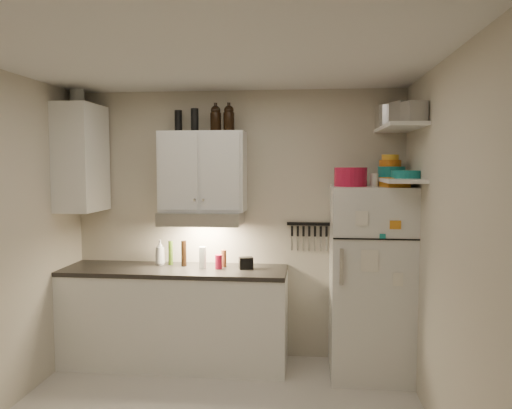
# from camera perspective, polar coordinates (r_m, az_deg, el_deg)

# --- Properties ---
(ceiling) EXTENTS (3.20, 3.00, 0.02)m
(ceiling) POSITION_cam_1_polar(r_m,az_deg,el_deg) (3.46, -5.94, 16.59)
(ceiling) COLOR silver
(ceiling) RESTS_ON ground
(back_wall) EXTENTS (3.20, 0.02, 2.60)m
(back_wall) POSITION_cam_1_polar(r_m,az_deg,el_deg) (4.90, -2.16, -2.32)
(back_wall) COLOR beige
(back_wall) RESTS_ON ground
(right_wall) EXTENTS (0.02, 3.00, 2.60)m
(right_wall) POSITION_cam_1_polar(r_m,az_deg,el_deg) (3.48, 21.27, -5.47)
(right_wall) COLOR beige
(right_wall) RESTS_ON ground
(base_cabinet) EXTENTS (2.10, 0.60, 0.88)m
(base_cabinet) POSITION_cam_1_polar(r_m,az_deg,el_deg) (4.90, -9.21, -12.69)
(base_cabinet) COLOR white
(base_cabinet) RESTS_ON floor
(countertop) EXTENTS (2.10, 0.62, 0.04)m
(countertop) POSITION_cam_1_polar(r_m,az_deg,el_deg) (4.78, -9.28, -7.42)
(countertop) COLOR #262421
(countertop) RESTS_ON base_cabinet
(upper_cabinet) EXTENTS (0.80, 0.33, 0.75)m
(upper_cabinet) POSITION_cam_1_polar(r_m,az_deg,el_deg) (4.75, -6.07, 3.78)
(upper_cabinet) COLOR white
(upper_cabinet) RESTS_ON back_wall
(side_cabinet) EXTENTS (0.33, 0.55, 1.00)m
(side_cabinet) POSITION_cam_1_polar(r_m,az_deg,el_deg) (4.99, -19.33, 5.02)
(side_cabinet) COLOR white
(side_cabinet) RESTS_ON left_wall
(range_hood) EXTENTS (0.76, 0.46, 0.12)m
(range_hood) POSITION_cam_1_polar(r_m,az_deg,el_deg) (4.71, -6.19, -1.53)
(range_hood) COLOR silver
(range_hood) RESTS_ON back_wall
(fridge) EXTENTS (0.70, 0.68, 1.70)m
(fridge) POSITION_cam_1_polar(r_m,az_deg,el_deg) (4.62, 12.92, -8.53)
(fridge) COLOR silver
(fridge) RESTS_ON floor
(shelf_hi) EXTENTS (0.30, 0.95, 0.03)m
(shelf_hi) POSITION_cam_1_polar(r_m,az_deg,el_deg) (4.41, 16.05, 8.45)
(shelf_hi) COLOR white
(shelf_hi) RESTS_ON right_wall
(shelf_lo) EXTENTS (0.30, 0.95, 0.03)m
(shelf_lo) POSITION_cam_1_polar(r_m,az_deg,el_deg) (4.40, 15.93, 2.72)
(shelf_lo) COLOR white
(shelf_lo) RESTS_ON right_wall
(knife_strip) EXTENTS (0.42, 0.02, 0.03)m
(knife_strip) POSITION_cam_1_polar(r_m,az_deg,el_deg) (4.83, 6.05, -2.22)
(knife_strip) COLOR black
(knife_strip) RESTS_ON back_wall
(dutch_oven) EXTENTS (0.32, 0.32, 0.17)m
(dutch_oven) POSITION_cam_1_polar(r_m,az_deg,el_deg) (4.43, 10.75, 3.12)
(dutch_oven) COLOR #AB1334
(dutch_oven) RESTS_ON fridge
(book_stack) EXTENTS (0.23, 0.27, 0.08)m
(book_stack) POSITION_cam_1_polar(r_m,az_deg,el_deg) (4.39, 15.54, 2.47)
(book_stack) COLOR orange
(book_stack) RESTS_ON fridge
(spice_jar) EXTENTS (0.07, 0.07, 0.11)m
(spice_jar) POSITION_cam_1_polar(r_m,az_deg,el_deg) (4.45, 13.37, 2.74)
(spice_jar) COLOR silver
(spice_jar) RESTS_ON fridge
(stock_pot) EXTENTS (0.32, 0.32, 0.21)m
(stock_pot) POSITION_cam_1_polar(r_m,az_deg,el_deg) (4.76, 15.19, 9.60)
(stock_pot) COLOR silver
(stock_pot) RESTS_ON shelf_hi
(tin_a) EXTENTS (0.25, 0.24, 0.19)m
(tin_a) POSITION_cam_1_polar(r_m,az_deg,el_deg) (4.40, 16.63, 9.91)
(tin_a) COLOR #AAAAAD
(tin_a) RESTS_ON shelf_hi
(tin_b) EXTENTS (0.19, 0.19, 0.15)m
(tin_b) POSITION_cam_1_polar(r_m,az_deg,el_deg) (4.06, 17.61, 10.07)
(tin_b) COLOR #AAAAAD
(tin_b) RESTS_ON shelf_hi
(bowl_teal) EXTENTS (0.24, 0.24, 0.10)m
(bowl_teal) POSITION_cam_1_polar(r_m,az_deg,el_deg) (4.66, 15.21, 3.61)
(bowl_teal) COLOR #177E7C
(bowl_teal) RESTS_ON shelf_lo
(bowl_orange) EXTENTS (0.19, 0.19, 0.06)m
(bowl_orange) POSITION_cam_1_polar(r_m,az_deg,el_deg) (4.64, 15.08, 4.57)
(bowl_orange) COLOR #CA6213
(bowl_orange) RESTS_ON bowl_teal
(bowl_yellow) EXTENTS (0.15, 0.15, 0.05)m
(bowl_yellow) POSITION_cam_1_polar(r_m,az_deg,el_deg) (4.64, 15.10, 5.23)
(bowl_yellow) COLOR gold
(bowl_yellow) RESTS_ON bowl_orange
(plates) EXTENTS (0.33, 0.33, 0.07)m
(plates) POSITION_cam_1_polar(r_m,az_deg,el_deg) (4.34, 16.88, 3.31)
(plates) COLOR #177E7C
(plates) RESTS_ON shelf_lo
(growler_a) EXTENTS (0.12, 0.12, 0.24)m
(growler_a) POSITION_cam_1_polar(r_m,az_deg,el_deg) (4.70, -4.63, 9.82)
(growler_a) COLOR black
(growler_a) RESTS_ON upper_cabinet
(growler_b) EXTENTS (0.13, 0.13, 0.24)m
(growler_b) POSITION_cam_1_polar(r_m,az_deg,el_deg) (4.68, -3.12, 9.86)
(growler_b) COLOR black
(growler_b) RESTS_ON upper_cabinet
(thermos_a) EXTENTS (0.09, 0.09, 0.21)m
(thermos_a) POSITION_cam_1_polar(r_m,az_deg,el_deg) (4.74, -7.02, 9.58)
(thermos_a) COLOR black
(thermos_a) RESTS_ON upper_cabinet
(thermos_b) EXTENTS (0.08, 0.08, 0.20)m
(thermos_b) POSITION_cam_1_polar(r_m,az_deg,el_deg) (4.86, -8.86, 9.40)
(thermos_b) COLOR black
(thermos_b) RESTS_ON upper_cabinet
(side_jar) EXTENTS (0.17, 0.17, 0.18)m
(side_jar) POSITION_cam_1_polar(r_m,az_deg,el_deg) (5.12, -19.77, 11.60)
(side_jar) COLOR silver
(side_jar) RESTS_ON side_cabinet
(soap_bottle) EXTENTS (0.13, 0.13, 0.27)m
(soap_bottle) POSITION_cam_1_polar(r_m,az_deg,el_deg) (4.92, -10.91, -5.24)
(soap_bottle) COLOR white
(soap_bottle) RESTS_ON countertop
(pepper_mill) EXTENTS (0.06, 0.06, 0.16)m
(pepper_mill) POSITION_cam_1_polar(r_m,az_deg,el_deg) (4.77, -3.70, -6.17)
(pepper_mill) COLOR brown
(pepper_mill) RESTS_ON countertop
(oil_bottle) EXTENTS (0.05, 0.05, 0.23)m
(oil_bottle) POSITION_cam_1_polar(r_m,az_deg,el_deg) (4.91, -9.73, -5.47)
(oil_bottle) COLOR #3A5816
(oil_bottle) RESTS_ON countertop
(vinegar_bottle) EXTENTS (0.06, 0.06, 0.25)m
(vinegar_bottle) POSITION_cam_1_polar(r_m,az_deg,el_deg) (4.83, -8.25, -5.55)
(vinegar_bottle) COLOR black
(vinegar_bottle) RESTS_ON countertop
(clear_bottle) EXTENTS (0.08, 0.08, 0.20)m
(clear_bottle) POSITION_cam_1_polar(r_m,az_deg,el_deg) (4.71, -6.12, -6.06)
(clear_bottle) COLOR silver
(clear_bottle) RESTS_ON countertop
(red_jar) EXTENTS (0.08, 0.08, 0.13)m
(red_jar) POSITION_cam_1_polar(r_m,az_deg,el_deg) (4.68, -4.30, -6.54)
(red_jar) COLOR #AB1334
(red_jar) RESTS_ON countertop
(caddy) EXTENTS (0.15, 0.12, 0.11)m
(caddy) POSITION_cam_1_polar(r_m,az_deg,el_deg) (4.67, -1.15, -6.71)
(caddy) COLOR black
(caddy) RESTS_ON countertop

